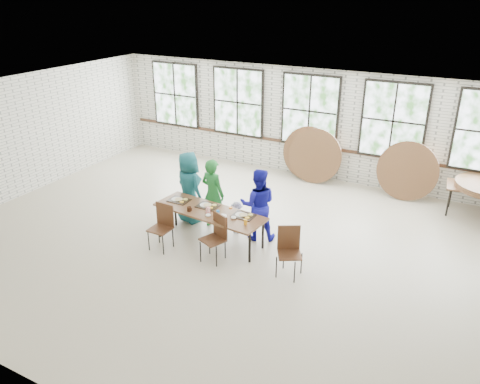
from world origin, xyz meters
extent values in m
plane|color=#BAAD94|center=(0.00, 0.00, 0.00)|extent=(12.00, 12.00, 0.00)
plane|color=white|center=(0.00, 0.00, 3.00)|extent=(12.00, 12.00, 0.00)
plane|color=silver|center=(0.00, 4.50, 1.50)|extent=(12.00, 0.00, 12.00)
plane|color=silver|center=(0.00, -4.50, 1.50)|extent=(12.00, 0.00, 12.00)
plane|color=silver|center=(-6.00, 0.00, 1.50)|extent=(0.00, 9.00, 9.00)
cube|color=#422819|center=(0.00, 4.47, 0.90)|extent=(11.80, 0.05, 0.08)
cube|color=black|center=(-4.40, 4.44, 1.88)|extent=(1.62, 0.05, 1.97)
cube|color=white|center=(-4.40, 4.41, 1.88)|extent=(1.50, 0.01, 1.85)
cube|color=black|center=(-2.20, 4.44, 1.88)|extent=(1.62, 0.05, 1.97)
cube|color=white|center=(-2.20, 4.41, 1.88)|extent=(1.50, 0.01, 1.85)
cube|color=black|center=(0.00, 4.44, 1.88)|extent=(1.62, 0.05, 1.97)
cube|color=white|center=(0.00, 4.41, 1.88)|extent=(1.50, 0.01, 1.85)
cube|color=black|center=(2.20, 4.44, 1.88)|extent=(1.62, 0.05, 1.97)
cube|color=white|center=(2.20, 4.41, 1.88)|extent=(1.50, 0.01, 1.85)
cube|color=brown|center=(-0.44, -0.11, 0.72)|extent=(2.47, 1.04, 0.04)
cylinder|color=black|center=(-1.52, -0.41, 0.35)|extent=(0.05, 0.05, 0.70)
cylinder|color=black|center=(-1.52, 0.19, 0.35)|extent=(0.05, 0.05, 0.70)
cylinder|color=black|center=(0.64, -0.41, 0.35)|extent=(0.05, 0.05, 0.70)
cylinder|color=black|center=(0.64, 0.19, 0.35)|extent=(0.05, 0.05, 0.70)
cube|color=#4C2C19|center=(-1.19, -0.81, 0.45)|extent=(0.42, 0.40, 0.03)
cube|color=#4C2C19|center=(-1.19, -0.62, 0.70)|extent=(0.42, 0.03, 0.50)
cylinder|color=black|center=(-1.37, -0.98, 0.22)|extent=(0.02, 0.02, 0.44)
cylinder|color=black|center=(-1.37, -0.64, 0.22)|extent=(0.02, 0.02, 0.44)
cylinder|color=black|center=(-1.01, -0.98, 0.22)|extent=(0.02, 0.02, 0.44)
cylinder|color=black|center=(-1.01, -0.64, 0.22)|extent=(0.02, 0.02, 0.44)
cube|color=#4C2C19|center=(-0.03, -0.69, 0.45)|extent=(0.54, 0.53, 0.03)
cube|color=#4C2C19|center=(0.05, -0.51, 0.70)|extent=(0.40, 0.19, 0.50)
cylinder|color=black|center=(-0.21, -0.86, 0.22)|extent=(0.02, 0.02, 0.44)
cylinder|color=black|center=(-0.21, -0.52, 0.22)|extent=(0.02, 0.02, 0.44)
cylinder|color=black|center=(0.15, -0.86, 0.22)|extent=(0.02, 0.02, 0.44)
cylinder|color=black|center=(0.15, -0.52, 0.22)|extent=(0.02, 0.02, 0.44)
cube|color=#4C2C19|center=(1.49, -0.49, 0.45)|extent=(0.56, 0.55, 0.03)
cube|color=#4C2C19|center=(1.40, -0.32, 0.70)|extent=(0.38, 0.23, 0.50)
cylinder|color=black|center=(1.31, -0.66, 0.22)|extent=(0.02, 0.02, 0.44)
cylinder|color=black|center=(1.31, -0.32, 0.22)|extent=(0.02, 0.02, 0.44)
cylinder|color=black|center=(1.67, -0.66, 0.22)|extent=(0.02, 0.02, 0.44)
cylinder|color=black|center=(1.67, -0.32, 0.22)|extent=(0.02, 0.02, 0.44)
imported|color=#1A5A63|center=(-1.36, 0.54, 0.83)|extent=(0.95, 0.80, 1.65)
imported|color=#1C6B29|center=(-0.74, 0.54, 0.80)|extent=(0.64, 0.47, 1.60)
imported|color=#17123A|center=(-0.15, 0.54, 0.36)|extent=(0.48, 0.29, 0.73)
imported|color=#1717A1|center=(0.35, 0.54, 0.79)|extent=(0.94, 0.86, 1.57)
cylinder|color=black|center=(3.82, 3.55, 0.35)|extent=(0.04, 0.04, 0.70)
cylinder|color=black|center=(3.82, 4.10, 0.35)|extent=(0.04, 0.04, 0.70)
cube|color=black|center=(-1.27, 0.00, 0.75)|extent=(0.44, 0.33, 0.02)
cube|color=black|center=(-0.58, 0.04, 0.75)|extent=(0.44, 0.33, 0.02)
cube|color=black|center=(0.29, -0.01, 0.75)|extent=(0.44, 0.33, 0.02)
cylinder|color=black|center=(-0.79, -0.32, 0.79)|extent=(0.09, 0.09, 0.09)
cube|color=red|center=(-0.39, -0.24, 0.80)|extent=(0.07, 0.07, 0.11)
cylinder|color=blue|center=(-0.19, -0.20, 0.79)|extent=(0.07, 0.07, 0.10)
cylinder|color=orange|center=(0.49, -0.31, 0.80)|extent=(0.07, 0.07, 0.11)
cylinder|color=white|center=(0.01, -0.35, 0.79)|extent=(0.17, 0.17, 0.10)
ellipsoid|color=white|center=(-0.33, -0.34, 0.76)|extent=(0.11, 0.11, 0.05)
ellipsoid|color=white|center=(0.17, -0.20, 0.76)|extent=(0.11, 0.11, 0.05)
cylinder|color=brown|center=(0.12, 4.21, 0.74)|extent=(1.50, 0.24, 1.49)
cylinder|color=brown|center=(0.33, 4.11, 0.73)|extent=(1.50, 0.31, 1.48)
cylinder|color=brown|center=(2.75, 4.11, 0.73)|extent=(1.50, 0.33, 1.48)
camera|label=1|loc=(4.14, -7.43, 4.95)|focal=35.00mm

